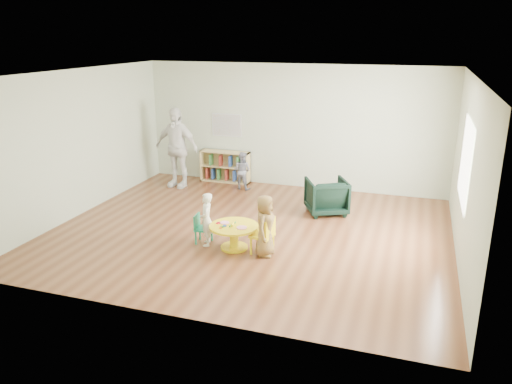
% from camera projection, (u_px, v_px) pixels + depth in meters
% --- Properties ---
extents(room, '(7.10, 7.00, 2.80)m').
position_uv_depth(room, '(250.00, 128.00, 8.48)').
color(room, brown).
rests_on(room, ground).
extents(activity_table, '(0.82, 0.82, 0.45)m').
position_uv_depth(activity_table, '(234.00, 232.00, 8.26)').
color(activity_table, yellow).
rests_on(activity_table, ground).
extents(kid_chair_left, '(0.29, 0.29, 0.51)m').
position_uv_depth(kid_chair_left, '(201.00, 228.00, 8.50)').
color(kid_chair_left, '#178057').
rests_on(kid_chair_left, ground).
extents(kid_chair_right, '(0.39, 0.39, 0.62)m').
position_uv_depth(kid_chair_right, '(265.00, 235.00, 8.04)').
color(kid_chair_right, yellow).
rests_on(kid_chair_right, ground).
extents(bookshelf, '(1.20, 0.30, 0.75)m').
position_uv_depth(bookshelf, '(225.00, 166.00, 12.01)').
color(bookshelf, tan).
rests_on(bookshelf, ground).
extents(alphabet_poster, '(0.74, 0.01, 0.54)m').
position_uv_depth(alphabet_poster, '(227.00, 125.00, 11.82)').
color(alphabet_poster, silver).
rests_on(alphabet_poster, ground).
extents(armchair, '(1.01, 1.02, 0.70)m').
position_uv_depth(armchair, '(327.00, 196.00, 9.87)').
color(armchair, black).
rests_on(armchair, ground).
extents(child_left, '(0.32, 0.39, 0.91)m').
position_uv_depth(child_left, '(206.00, 219.00, 8.35)').
color(child_left, white).
rests_on(child_left, ground).
extents(child_right, '(0.33, 0.50, 1.01)m').
position_uv_depth(child_right, '(265.00, 226.00, 7.94)').
color(child_right, gold).
rests_on(child_right, ground).
extents(toddler, '(0.47, 0.39, 0.87)m').
position_uv_depth(toddler, '(242.00, 171.00, 11.38)').
color(toddler, '#19213F').
rests_on(toddler, ground).
extents(adult_caretaker, '(1.12, 0.55, 1.85)m').
position_uv_depth(adult_caretaker, '(176.00, 148.00, 11.45)').
color(adult_caretaker, white).
rests_on(adult_caretaker, ground).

